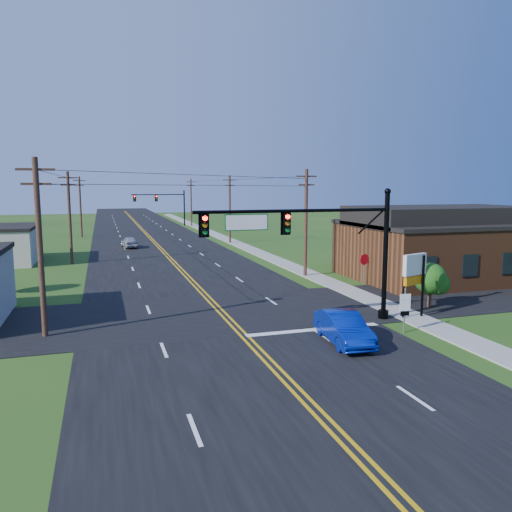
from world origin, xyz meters
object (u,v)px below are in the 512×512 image
object	(u,v)px
signal_mast_main	(313,239)
signal_mast_far	(161,202)
blue_car	(343,328)
stop_sign	(364,263)
route_sign	(405,307)

from	to	relation	value
signal_mast_main	signal_mast_far	size ratio (longest dim) A/B	1.03
signal_mast_main	blue_car	bearing A→B (deg)	-87.60
signal_mast_far	stop_sign	world-z (taller)	signal_mast_far
stop_sign	signal_mast_main	bearing A→B (deg)	-146.11
route_sign	stop_sign	distance (m)	12.49
signal_mast_far	route_sign	distance (m)	74.95
signal_mast_far	blue_car	xyz separation A→B (m)	(0.05, -75.45, -3.79)
blue_car	signal_mast_main	bearing A→B (deg)	97.69
route_sign	stop_sign	bearing A→B (deg)	75.43
signal_mast_far	route_sign	size ratio (longest dim) A/B	4.58
blue_car	route_sign	size ratio (longest dim) A/B	1.90
signal_mast_far	blue_car	world-z (taller)	signal_mast_far
route_sign	stop_sign	xyz separation A→B (m)	(4.21, 11.75, 0.40)
signal_mast_far	blue_car	distance (m)	75.55
route_sign	blue_car	bearing A→B (deg)	-164.92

